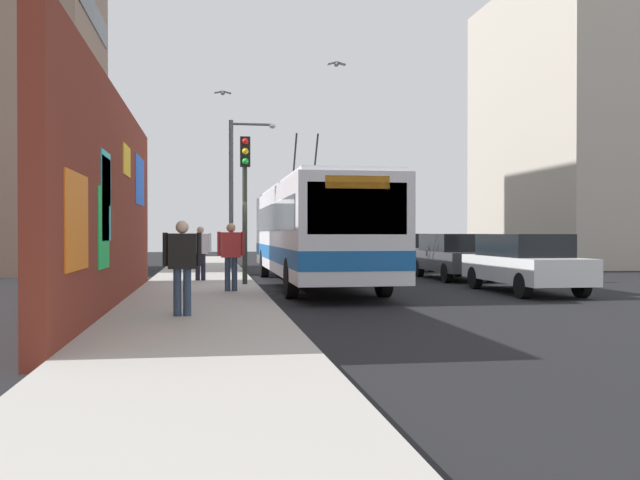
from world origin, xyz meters
The scene contains 17 objects.
ground_plane centered at (0.00, 0.00, 0.00)m, with size 80.00×80.00×0.00m, color black.
sidewalk_slab centered at (0.00, 1.60, 0.07)m, with size 48.00×3.20×0.15m, color #ADA8A0.
graffiti_wall centered at (-4.45, 3.35, 2.25)m, with size 13.12×0.32×4.50m.
building_far_left centered at (10.63, 9.20, 9.75)m, with size 8.12×6.22×19.50m.
building_far_right centered at (13.38, -17.00, 7.16)m, with size 12.18×6.29×14.32m.
city_bus centered at (1.49, -1.80, 1.72)m, with size 12.70×2.62×4.85m.
parked_car_white centered at (-2.00, -7.00, 0.83)m, with size 4.59×1.77×1.58m.
parked_car_dark_gray centered at (3.40, -7.00, 0.83)m, with size 4.52×1.73×1.58m.
parked_car_silver centered at (9.74, -7.00, 0.84)m, with size 4.84×1.88×1.58m.
parked_car_black centered at (16.11, -7.00, 0.84)m, with size 4.67×1.91×1.58m.
pedestrian_at_curb centered at (-1.94, 0.81, 1.16)m, with size 0.23×0.68×1.71m.
pedestrian_midblock centered at (2.10, 1.63, 1.12)m, with size 0.22×0.74×1.66m.
pedestrian_near_wall centered at (-6.99, 1.83, 1.13)m, with size 0.22×0.67×1.67m.
traffic_light centered at (0.18, 0.35, 2.97)m, with size 0.49×0.28×4.19m.
street_lamp centered at (9.03, 0.21, 3.70)m, with size 0.44×1.93×6.09m.
flying_pigeons centered at (2.49, -0.79, 6.51)m, with size 2.87×3.93×0.60m.
curbside_puddle centered at (-0.88, -0.60, 0.00)m, with size 1.36×1.36×0.00m, color black.
Camera 1 is at (-19.15, 1.37, 1.61)m, focal length 38.22 mm.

